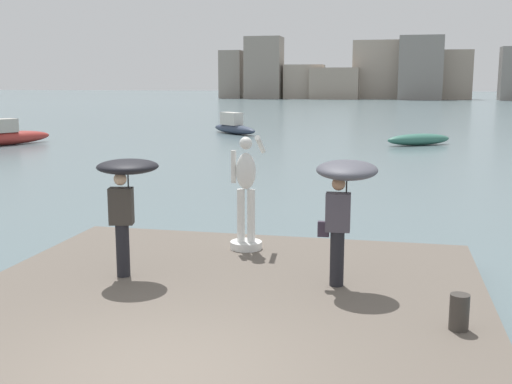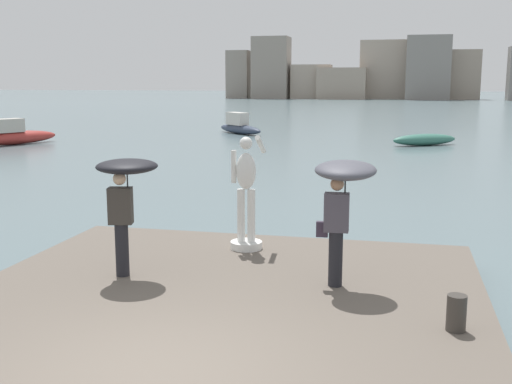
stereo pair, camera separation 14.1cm
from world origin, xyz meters
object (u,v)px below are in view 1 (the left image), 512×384
(onlooker_right, at_px, (344,190))
(boat_far, at_px, (419,139))
(boat_near, at_px, (233,126))
(onlooker_left, at_px, (126,184))
(statue_white_figure, at_px, (246,199))
(boat_mid, at_px, (6,136))
(mooring_bollard, at_px, (459,312))

(onlooker_right, relative_size, boat_far, 0.51)
(boat_near, bearing_deg, onlooker_left, -78.67)
(onlooker_right, distance_m, boat_far, 27.28)
(statue_white_figure, relative_size, onlooker_left, 1.13)
(onlooker_right, bearing_deg, onlooker_left, -175.97)
(statue_white_figure, height_order, boat_mid, statue_white_figure)
(onlooker_left, bearing_deg, onlooker_right, 4.03)
(statue_white_figure, bearing_deg, onlooker_left, -126.05)
(mooring_bollard, xyz_separation_m, boat_mid, (-22.48, 23.85, -0.11))
(boat_mid, bearing_deg, statue_white_figure, -47.40)
(onlooker_left, relative_size, boat_far, 0.49)
(statue_white_figure, height_order, boat_near, statue_white_figure)
(onlooker_left, distance_m, boat_mid, 28.54)
(statue_white_figure, relative_size, boat_mid, 0.41)
(boat_mid, bearing_deg, mooring_bollard, -46.70)
(onlooker_left, xyz_separation_m, onlooker_right, (3.49, 0.25, 0.00))
(onlooker_right, relative_size, boat_mid, 0.37)
(onlooker_left, bearing_deg, boat_mid, 127.53)
(statue_white_figure, distance_m, mooring_bollard, 4.96)
(statue_white_figure, bearing_deg, mooring_bollard, -42.73)
(boat_mid, height_order, boat_far, boat_mid)
(onlooker_left, distance_m, boat_near, 33.59)
(onlooker_left, bearing_deg, statue_white_figure, 53.95)
(onlooker_left, xyz_separation_m, boat_near, (-6.60, 32.91, -1.42))
(statue_white_figure, xyz_separation_m, boat_near, (-8.11, 30.83, -0.85))
(statue_white_figure, height_order, boat_far, statue_white_figure)
(onlooker_left, height_order, boat_mid, onlooker_left)
(mooring_bollard, distance_m, boat_near, 36.11)
(onlooker_left, relative_size, onlooker_right, 0.97)
(onlooker_right, height_order, boat_far, onlooker_right)
(statue_white_figure, relative_size, boat_far, 0.55)
(statue_white_figure, bearing_deg, onlooker_right, -42.87)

